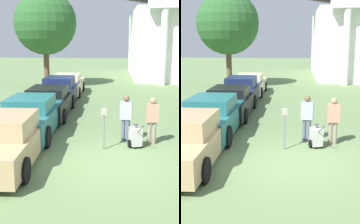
# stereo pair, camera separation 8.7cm
# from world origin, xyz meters

# --- Properties ---
(ground_plane) EXTENTS (120.00, 120.00, 0.00)m
(ground_plane) POSITION_xyz_m (0.00, 0.00, 0.00)
(ground_plane) COLOR #607A4C
(parked_car_tan) EXTENTS (1.98, 4.69, 1.49)m
(parked_car_tan) POSITION_xyz_m (-3.12, 0.04, 0.69)
(parked_car_tan) COLOR tan
(parked_car_tan) RESTS_ON ground_plane
(parked_car_teal) EXTENTS (1.98, 4.94, 1.52)m
(parked_car_teal) POSITION_xyz_m (-3.12, 2.89, 0.72)
(parked_car_teal) COLOR #23666B
(parked_car_teal) RESTS_ON ground_plane
(parked_car_black) EXTENTS (2.12, 5.20, 1.41)m
(parked_car_black) POSITION_xyz_m (-3.12, 6.13, 0.67)
(parked_car_black) COLOR black
(parked_car_black) RESTS_ON ground_plane
(parked_car_navy) EXTENTS (1.99, 5.08, 1.55)m
(parked_car_navy) POSITION_xyz_m (-3.12, 9.35, 0.72)
(parked_car_navy) COLOR #19234C
(parked_car_navy) RESTS_ON ground_plane
(parked_car_cream) EXTENTS (2.07, 4.87, 1.39)m
(parked_car_cream) POSITION_xyz_m (-3.12, 12.44, 0.65)
(parked_car_cream) COLOR beige
(parked_car_cream) RESTS_ON ground_plane
(parking_meter) EXTENTS (0.18, 0.09, 1.41)m
(parking_meter) POSITION_xyz_m (-0.28, 1.35, 0.98)
(parking_meter) COLOR slate
(parking_meter) RESTS_ON ground_plane
(person_worker) EXTENTS (0.45, 0.28, 1.69)m
(person_worker) POSITION_xyz_m (0.49, 2.32, 0.96)
(person_worker) COLOR #515670
(person_worker) RESTS_ON ground_plane
(person_supervisor) EXTENTS (0.45, 0.27, 1.68)m
(person_supervisor) POSITION_xyz_m (1.39, 2.02, 0.96)
(person_supervisor) COLOR gray
(person_supervisor) RESTS_ON ground_plane
(equipment_cart) EXTENTS (0.53, 1.00, 1.00)m
(equipment_cart) POSITION_xyz_m (0.80, 1.64, 0.39)
(equipment_cart) COLOR #B2B2AD
(equipment_cart) RESTS_ON ground_plane
(shade_tree) EXTENTS (4.87, 4.87, 7.38)m
(shade_tree) POSITION_xyz_m (-5.32, 16.07, 4.93)
(shade_tree) COLOR brown
(shade_tree) RESTS_ON ground_plane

